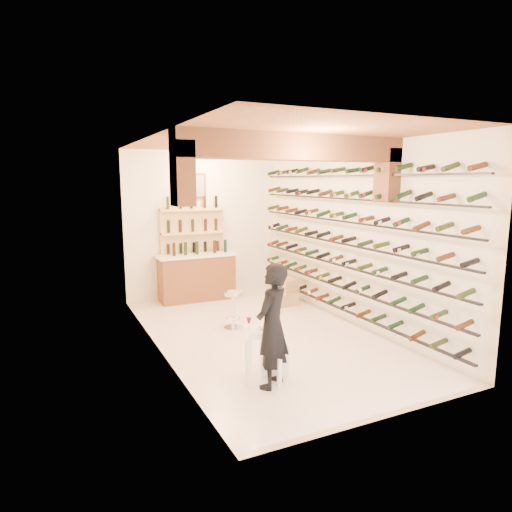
{
  "coord_description": "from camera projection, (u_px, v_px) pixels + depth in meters",
  "views": [
    {
      "loc": [
        -3.24,
        -6.49,
        2.56
      ],
      "look_at": [
        0.0,
        0.3,
        1.3
      ],
      "focal_mm": 31.51,
      "sensor_mm": 36.0,
      "label": 1
    }
  ],
  "objects": [
    {
      "name": "wine_rack",
      "position": [
        341.0,
        239.0,
        7.97
      ],
      "size": [
        0.32,
        5.7,
        2.56
      ],
      "color": "black",
      "rests_on": "ground"
    },
    {
      "name": "room_shell",
      "position": [
        272.0,
        201.0,
        6.97
      ],
      "size": [
        3.52,
        6.02,
        3.21
      ],
      "color": "white",
      "rests_on": "ground"
    },
    {
      "name": "white_stool",
      "position": [
        274.0,
        357.0,
        6.05
      ],
      "size": [
        0.47,
        0.47,
        0.45
      ],
      "primitive_type": "cube",
      "rotation": [
        0.0,
        0.0,
        -0.37
      ],
      "color": "white",
      "rests_on": "ground"
    },
    {
      "name": "ground",
      "position": [
        264.0,
        335.0,
        7.58
      ],
      "size": [
        6.0,
        6.0,
        0.0
      ],
      "primitive_type": "plane",
      "color": "white",
      "rests_on": "ground"
    },
    {
      "name": "crate_lower",
      "position": [
        286.0,
        299.0,
        9.34
      ],
      "size": [
        0.44,
        0.31,
        0.26
      ],
      "primitive_type": "cube",
      "rotation": [
        0.0,
        0.0,
        0.02
      ],
      "color": "tan",
      "rests_on": "ground"
    },
    {
      "name": "back_counter",
      "position": [
        197.0,
        276.0,
        9.72
      ],
      "size": [
        1.7,
        0.62,
        1.29
      ],
      "color": "brown",
      "rests_on": "ground"
    },
    {
      "name": "crate_upper",
      "position": [
        286.0,
        286.0,
        9.3
      ],
      "size": [
        0.59,
        0.52,
        0.29
      ],
      "primitive_type": "cube",
      "rotation": [
        0.0,
        0.0,
        0.43
      ],
      "color": "tan",
      "rests_on": "crate_lower"
    },
    {
      "name": "tasting_table",
      "position": [
        263.0,
        339.0,
        5.74
      ],
      "size": [
        0.61,
        0.61,
        0.83
      ],
      "rotation": [
        0.0,
        0.0,
        -0.37
      ],
      "color": "white",
      "rests_on": "ground"
    },
    {
      "name": "chrome_barstool",
      "position": [
        233.0,
        307.0,
        7.83
      ],
      "size": [
        0.34,
        0.34,
        0.66
      ],
      "rotation": [
        0.0,
        0.0,
        -0.28
      ],
      "color": "silver",
      "rests_on": "ground"
    },
    {
      "name": "back_shelving",
      "position": [
        193.0,
        245.0,
        9.83
      ],
      "size": [
        1.4,
        0.31,
        2.73
      ],
      "color": "#DDB97C",
      "rests_on": "ground"
    },
    {
      "name": "person",
      "position": [
        272.0,
        326.0,
        5.56
      ],
      "size": [
        0.69,
        0.65,
        1.58
      ],
      "primitive_type": "imported",
      "rotation": [
        0.0,
        0.0,
        3.78
      ],
      "color": "black",
      "rests_on": "ground"
    }
  ]
}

